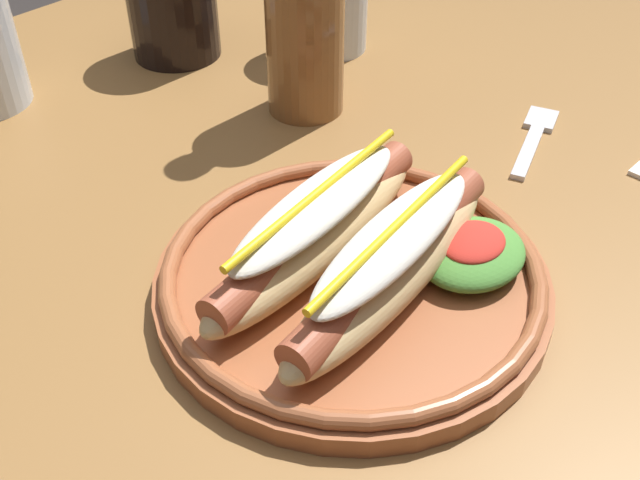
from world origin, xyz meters
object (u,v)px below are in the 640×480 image
(hot_dog_plate, at_px, (358,263))
(glass_bottle, at_px, (305,12))
(soda_cup, at_px, (172,3))
(fork, at_px, (534,136))

(hot_dog_plate, bearing_deg, glass_bottle, 51.41)
(hot_dog_plate, distance_m, glass_bottle, 0.27)
(glass_bottle, bearing_deg, hot_dog_plate, -128.59)
(hot_dog_plate, bearing_deg, soda_cup, 68.36)
(soda_cup, relative_size, glass_bottle, 0.44)
(hot_dog_plate, height_order, soda_cup, soda_cup)
(soda_cup, bearing_deg, fork, -73.56)
(fork, distance_m, glass_bottle, 0.23)
(fork, xyz_separation_m, soda_cup, (-0.11, 0.37, 0.05))
(soda_cup, bearing_deg, glass_bottle, -86.94)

